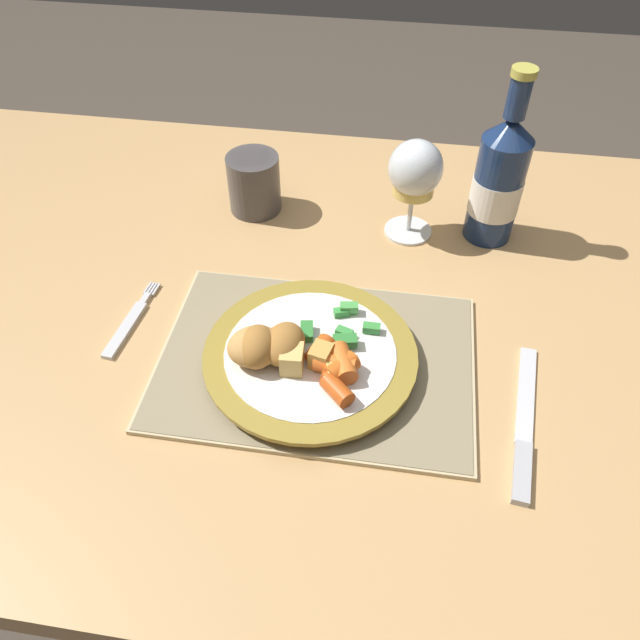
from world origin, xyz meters
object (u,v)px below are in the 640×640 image
(dinner_plate, at_px, (310,357))
(drinking_cup, at_px, (254,182))
(table_knife, at_px, (524,433))
(dining_table, at_px, (297,348))
(fork, at_px, (129,324))
(wine_glass, at_px, (415,174))
(bottle, at_px, (499,180))

(dinner_plate, xyz_separation_m, drinking_cup, (-0.13, 0.29, 0.03))
(table_knife, bearing_deg, dining_table, 149.00)
(fork, bearing_deg, wine_glass, 36.30)
(dining_table, height_order, drinking_cup, drinking_cup)
(dining_table, bearing_deg, fork, -158.49)
(dinner_plate, height_order, drinking_cup, drinking_cup)
(fork, relative_size, bottle, 0.56)
(dinner_plate, relative_size, fork, 1.81)
(fork, xyz_separation_m, drinking_cup, (0.10, 0.26, 0.04))
(bottle, bearing_deg, fork, -150.09)
(fork, xyz_separation_m, bottle, (0.44, 0.25, 0.09))
(dining_table, xyz_separation_m, table_knife, (0.27, -0.16, 0.09))
(bottle, relative_size, drinking_cup, 2.82)
(dinner_plate, xyz_separation_m, table_knife, (0.24, -0.06, -0.01))
(dining_table, bearing_deg, table_knife, -31.00)
(dinner_plate, relative_size, drinking_cup, 2.84)
(dinner_plate, height_order, wine_glass, wine_glass)
(dining_table, xyz_separation_m, wine_glass, (0.13, 0.16, 0.19))
(dinner_plate, xyz_separation_m, bottle, (0.21, 0.28, 0.07))
(dining_table, relative_size, drinking_cup, 16.04)
(dining_table, xyz_separation_m, fork, (-0.19, -0.08, 0.09))
(wine_glass, relative_size, bottle, 0.59)
(bottle, xyz_separation_m, drinking_cup, (-0.34, 0.01, -0.04))
(table_knife, height_order, wine_glass, wine_glass)
(table_knife, bearing_deg, drinking_cup, 136.22)
(fork, bearing_deg, dinner_plate, -7.50)
(dining_table, distance_m, table_knife, 0.33)
(fork, height_order, bottle, bottle)
(wine_glass, xyz_separation_m, bottle, (0.11, 0.01, -0.01))
(wine_glass, bearing_deg, table_knife, -67.04)
(fork, xyz_separation_m, wine_glass, (0.33, 0.24, 0.09))
(drinking_cup, bearing_deg, fork, -110.54)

